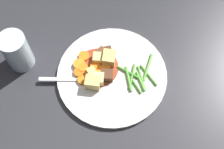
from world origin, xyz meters
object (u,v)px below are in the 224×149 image
Objects in this scene: carrot_slice_3 at (83,68)px; meat_chunk_1 at (107,52)px; meat_chunk_3 at (102,53)px; carrot_slice_2 at (84,56)px; potato_chunk_4 at (92,73)px; carrot_slice_6 at (83,80)px; dinner_plate at (112,76)px; carrot_slice_7 at (96,71)px; meat_chunk_2 at (107,75)px; fork at (75,79)px; carrot_slice_5 at (79,64)px; potato_chunk_2 at (98,58)px; carrot_slice_4 at (105,69)px; potato_chunk_0 at (93,82)px; carrot_slice_1 at (79,72)px; potato_chunk_1 at (98,79)px; water_glass at (17,51)px; meat_chunk_0 at (91,78)px; carrot_slice_0 at (96,65)px; potato_chunk_3 at (109,58)px.

carrot_slice_3 is 0.08m from meat_chunk_1.
carrot_slice_2 is at bearing 16.33° from meat_chunk_3.
potato_chunk_4 is at bearing 75.90° from meat_chunk_3.
dinner_plate is at bearing -159.17° from carrot_slice_6.
meat_chunk_2 reaches higher than carrot_slice_7.
fork is (0.09, 0.03, 0.01)m from dinner_plate.
carrot_slice_5 is 1.16× the size of potato_chunk_2.
potato_chunk_0 reaches higher than carrot_slice_4.
potato_chunk_4 is at bearing 66.00° from meat_chunk_1.
carrot_slice_6 reaches higher than dinner_plate.
carrot_slice_2 is at bearing -105.70° from carrot_slice_5.
carrot_slice_4 is 0.07m from carrot_slice_6.
carrot_slice_1 is at bearing 16.35° from carrot_slice_4.
carrot_slice_3 reaches higher than carrot_slice_4.
carrot_slice_5 reaches higher than carrot_slice_4.
potato_chunk_1 is 0.06m from fork.
water_glass reaches higher than carrot_slice_5.
potato_chunk_1 is 0.02m from meat_chunk_0.
carrot_slice_2 is 0.03m from carrot_slice_5.
meat_chunk_0 is at bearing -65.28° from potato_chunk_0.
carrot_slice_6 is at bearing 45.96° from carrot_slice_7.
carrot_slice_2 is at bearing -82.71° from carrot_slice_3.
carrot_slice_7 is (-0.03, 0.00, -0.00)m from carrot_slice_3.
carrot_slice_4 is at bearing 92.40° from meat_chunk_1.
potato_chunk_1 is 1.26× the size of meat_chunk_3.
meat_chunk_3 reaches higher than carrot_slice_0.
carrot_slice_5 is at bearing 34.03° from meat_chunk_1.
potato_chunk_3 is at bearing -87.91° from meat_chunk_2.
carrot_slice_6 is (-0.01, 0.07, -0.00)m from carrot_slice_2.
meat_chunk_3 is (0.04, -0.05, 0.02)m from dinner_plate.
potato_chunk_4 is 0.22× the size of water_glass.
potato_chunk_4 is 0.04m from meat_chunk_2.
carrot_slice_1 is 0.08m from meat_chunk_3.
carrot_slice_0 is 0.99× the size of carrot_slice_6.
carrot_slice_3 is 1.03× the size of meat_chunk_3.
carrot_slice_0 is 0.02m from potato_chunk_2.
carrot_slice_1 is at bearing 86.46° from carrot_slice_2.
potato_chunk_2 reaches higher than fork.
carrot_slice_3 is 0.17m from water_glass.
potato_chunk_2 is 0.03m from potato_chunk_3.
potato_chunk_3 is at bearing -129.71° from potato_chunk_4.
water_glass is (0.23, 0.00, 0.04)m from carrot_slice_4.
carrot_slice_0 is at bearing -12.93° from carrot_slice_4.
carrot_slice_4 is at bearing 178.04° from carrot_slice_5.
potato_chunk_0 is at bearing 162.45° from carrot_slice_6.
potato_chunk_0 is at bearing 77.07° from meat_chunk_1.
potato_chunk_1 is at bearing 127.05° from carrot_slice_2.
carrot_slice_4 is 0.91× the size of potato_chunk_1.
potato_chunk_4 reaches higher than meat_chunk_0.
potato_chunk_1 reaches higher than carrot_slice_6.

